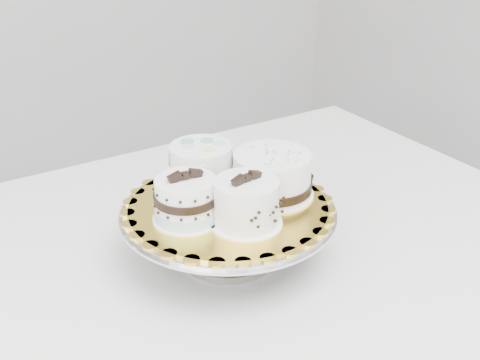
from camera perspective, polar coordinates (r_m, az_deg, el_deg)
table at (r=1.02m, az=-4.02°, el=-10.31°), size 1.33×0.91×0.75m
cake_stand at (r=0.94m, az=-1.11°, el=-4.13°), size 0.33×0.33×0.09m
cake_board at (r=0.92m, az=-1.13°, el=-2.49°), size 0.33×0.33×0.00m
cake_swirl at (r=0.86m, az=0.60°, el=-2.27°), size 0.11×0.11×0.08m
cake_banded at (r=0.87m, az=-5.12°, el=-1.97°), size 0.10×0.10×0.08m
cake_dots at (r=0.96m, az=-3.69°, el=1.31°), size 0.13×0.13×0.07m
cake_ribbon at (r=0.94m, az=3.11°, el=0.41°), size 0.14×0.13×0.07m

